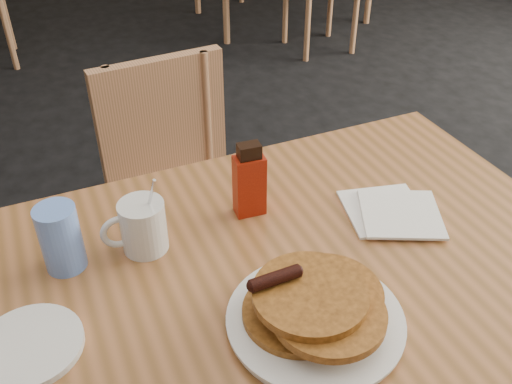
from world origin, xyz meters
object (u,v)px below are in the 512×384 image
chair_main_far (175,180)px  pancake_plate (315,311)px  coffee_mug (142,226)px  main_table (271,296)px  blue_tumbler (61,238)px  syrup_bottle (249,182)px

chair_main_far → pancake_plate: chair_main_far is taller
pancake_plate → coffee_mug: 0.36m
main_table → blue_tumbler: blue_tumbler is taller
coffee_mug → syrup_bottle: size_ratio=1.00×
coffee_mug → blue_tumbler: bearing=166.7°
coffee_mug → chair_main_far: bearing=59.9°
blue_tumbler → main_table: bearing=-27.5°
syrup_bottle → blue_tumbler: 0.37m
coffee_mug → blue_tumbler: coffee_mug is taller
pancake_plate → blue_tumbler: size_ratio=2.25×
coffee_mug → blue_tumbler: 0.14m
pancake_plate → blue_tumbler: (-0.36, 0.29, 0.03)m
syrup_bottle → blue_tumbler: size_ratio=1.25×
syrup_bottle → coffee_mug: bearing=-169.6°
blue_tumbler → coffee_mug: bearing=-1.7°
pancake_plate → blue_tumbler: bearing=140.7°
syrup_bottle → chair_main_far: bearing=97.4°
main_table → coffee_mug: bearing=138.4°
main_table → blue_tumbler: (-0.33, 0.17, 0.10)m
pancake_plate → syrup_bottle: size_ratio=1.80×
pancake_plate → blue_tumbler: 0.46m
main_table → pancake_plate: (0.03, -0.12, 0.07)m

